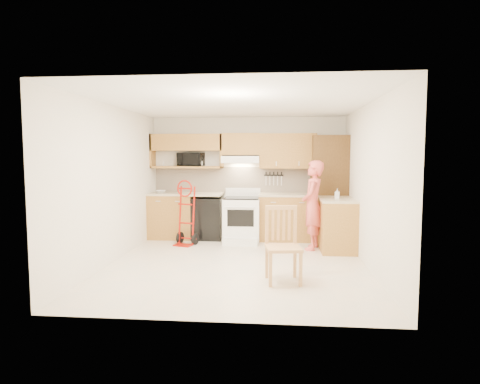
# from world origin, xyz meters

# --- Properties ---
(floor) EXTENTS (4.00, 4.50, 0.02)m
(floor) POSITION_xyz_m (0.00, 0.00, -0.01)
(floor) COLOR beige
(floor) RESTS_ON ground
(ceiling) EXTENTS (4.00, 4.50, 0.02)m
(ceiling) POSITION_xyz_m (0.00, 0.00, 2.51)
(ceiling) COLOR white
(ceiling) RESTS_ON ground
(wall_back) EXTENTS (4.00, 0.02, 2.50)m
(wall_back) POSITION_xyz_m (0.00, 2.26, 1.25)
(wall_back) COLOR beige
(wall_back) RESTS_ON ground
(wall_front) EXTENTS (4.00, 0.02, 2.50)m
(wall_front) POSITION_xyz_m (0.00, -2.26, 1.25)
(wall_front) COLOR beige
(wall_front) RESTS_ON ground
(wall_left) EXTENTS (0.02, 4.50, 2.50)m
(wall_left) POSITION_xyz_m (-2.01, 0.00, 1.25)
(wall_left) COLOR beige
(wall_left) RESTS_ON ground
(wall_right) EXTENTS (0.02, 4.50, 2.50)m
(wall_right) POSITION_xyz_m (2.01, 0.00, 1.25)
(wall_right) COLOR beige
(wall_right) RESTS_ON ground
(backsplash) EXTENTS (3.92, 0.03, 0.55)m
(backsplash) POSITION_xyz_m (0.00, 2.23, 1.20)
(backsplash) COLOR beige
(backsplash) RESTS_ON wall_back
(lower_cab_left) EXTENTS (0.90, 0.60, 0.90)m
(lower_cab_left) POSITION_xyz_m (-1.55, 1.95, 0.45)
(lower_cab_left) COLOR #B17C3C
(lower_cab_left) RESTS_ON ground
(dishwasher) EXTENTS (0.60, 0.60, 0.85)m
(dishwasher) POSITION_xyz_m (-0.80, 1.95, 0.42)
(dishwasher) COLOR black
(dishwasher) RESTS_ON ground
(lower_cab_right) EXTENTS (1.14, 0.60, 0.90)m
(lower_cab_right) POSITION_xyz_m (0.83, 1.95, 0.45)
(lower_cab_right) COLOR #B17C3C
(lower_cab_right) RESTS_ON ground
(countertop_left) EXTENTS (1.50, 0.63, 0.04)m
(countertop_left) POSITION_xyz_m (-1.25, 1.95, 0.92)
(countertop_left) COLOR #C2B48C
(countertop_left) RESTS_ON lower_cab_left
(countertop_right) EXTENTS (1.14, 0.63, 0.04)m
(countertop_right) POSITION_xyz_m (0.83, 1.95, 0.92)
(countertop_right) COLOR #C2B48C
(countertop_right) RESTS_ON lower_cab_right
(cab_return_right) EXTENTS (0.60, 1.00, 0.90)m
(cab_return_right) POSITION_xyz_m (1.70, 1.15, 0.45)
(cab_return_right) COLOR #B17C3C
(cab_return_right) RESTS_ON ground
(countertop_return) EXTENTS (0.63, 1.00, 0.04)m
(countertop_return) POSITION_xyz_m (1.70, 1.15, 0.92)
(countertop_return) COLOR #C2B48C
(countertop_return) RESTS_ON cab_return_right
(pantry_tall) EXTENTS (0.70, 0.60, 2.10)m
(pantry_tall) POSITION_xyz_m (1.65, 1.95, 1.05)
(pantry_tall) COLOR brown
(pantry_tall) RESTS_ON ground
(upper_cab_left) EXTENTS (1.50, 0.33, 0.34)m
(upper_cab_left) POSITION_xyz_m (-1.25, 2.08, 1.98)
(upper_cab_left) COLOR #B17C3C
(upper_cab_left) RESTS_ON wall_back
(upper_shelf_mw) EXTENTS (1.50, 0.33, 0.04)m
(upper_shelf_mw) POSITION_xyz_m (-1.25, 2.08, 1.47)
(upper_shelf_mw) COLOR #B17C3C
(upper_shelf_mw) RESTS_ON wall_back
(upper_cab_center) EXTENTS (0.76, 0.33, 0.44)m
(upper_cab_center) POSITION_xyz_m (-0.12, 2.08, 1.94)
(upper_cab_center) COLOR #B17C3C
(upper_cab_center) RESTS_ON wall_back
(upper_cab_right) EXTENTS (1.14, 0.33, 0.70)m
(upper_cab_right) POSITION_xyz_m (0.83, 2.08, 1.80)
(upper_cab_right) COLOR #B17C3C
(upper_cab_right) RESTS_ON wall_back
(range_hood) EXTENTS (0.76, 0.46, 0.14)m
(range_hood) POSITION_xyz_m (-0.12, 2.02, 1.63)
(range_hood) COLOR white
(range_hood) RESTS_ON wall_back
(knife_strip) EXTENTS (0.40, 0.05, 0.29)m
(knife_strip) POSITION_xyz_m (0.55, 2.21, 1.24)
(knife_strip) COLOR black
(knife_strip) RESTS_ON backsplash
(microwave) EXTENTS (0.55, 0.40, 0.28)m
(microwave) POSITION_xyz_m (-1.17, 2.08, 1.63)
(microwave) COLOR black
(microwave) RESTS_ON upper_shelf_mw
(range) EXTENTS (0.71, 0.93, 1.05)m
(range) POSITION_xyz_m (-0.07, 1.67, 0.52)
(range) COLOR white
(range) RESTS_ON ground
(person) EXTENTS (0.51, 0.66, 1.62)m
(person) POSITION_xyz_m (1.27, 1.17, 0.81)
(person) COLOR #E35A52
(person) RESTS_ON ground
(hand_truck) EXTENTS (0.54, 0.51, 1.12)m
(hand_truck) POSITION_xyz_m (-1.13, 1.31, 0.56)
(hand_truck) COLOR #A51206
(hand_truck) RESTS_ON ground
(dining_chair) EXTENTS (0.53, 0.56, 1.02)m
(dining_chair) POSITION_xyz_m (0.71, -0.84, 0.51)
(dining_chair) COLOR tan
(dining_chair) RESTS_ON ground
(soap_bottle) EXTENTS (0.10, 0.10, 0.18)m
(soap_bottle) POSITION_xyz_m (1.70, 1.17, 1.03)
(soap_bottle) COLOR white
(soap_bottle) RESTS_ON countertop_return
(bowl) EXTENTS (0.24, 0.24, 0.05)m
(bowl) POSITION_xyz_m (-1.78, 1.95, 0.97)
(bowl) COLOR white
(bowl) RESTS_ON countertop_left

